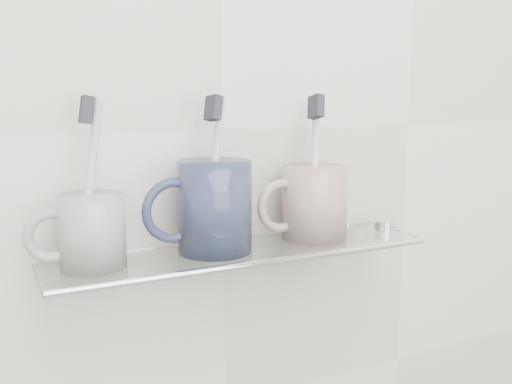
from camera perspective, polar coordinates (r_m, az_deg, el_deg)
wall_back at (r=0.77m, az=-3.37°, el=6.21°), size 2.50×0.00×2.50m
shelf_glass at (r=0.74m, az=-1.38°, el=-6.00°), size 0.50×0.12×0.01m
shelf_rail at (r=0.69m, az=0.57°, el=-7.13°), size 0.50×0.01×0.01m
bracket_left at (r=0.73m, az=-18.19°, el=-7.61°), size 0.02×0.03×0.02m
bracket_right at (r=0.89m, az=9.74°, el=-4.21°), size 0.02×0.03×0.02m
mug_left at (r=0.68m, az=-16.05°, el=-3.81°), size 0.08×0.08×0.08m
mug_left_handle at (r=0.68m, az=-19.72°, el=-4.12°), size 0.06×0.01×0.06m
toothbrush_left at (r=0.67m, az=-16.28°, el=1.06°), size 0.04×0.02×0.19m
bristles_left at (r=0.66m, az=-16.62°, el=7.90°), size 0.02×0.02×0.03m
mug_center at (r=0.72m, az=-4.16°, el=-1.47°), size 0.12×0.12×0.12m
mug_center_handle at (r=0.70m, az=-8.18°, el=-1.83°), size 0.08×0.01×0.08m
toothbrush_center at (r=0.71m, az=-4.21°, el=1.92°), size 0.05×0.05×0.19m
bristles_center at (r=0.71m, az=-4.29°, el=8.37°), size 0.02×0.03×0.03m
mug_right at (r=0.79m, az=5.85°, el=-1.07°), size 0.11×0.11×0.10m
mug_right_handle at (r=0.76m, az=2.59°, el=-1.39°), size 0.07×0.01×0.07m
toothbrush_right at (r=0.78m, az=5.91°, el=2.58°), size 0.04×0.06×0.18m
bristles_right at (r=0.77m, az=6.02°, el=8.48°), size 0.02×0.03×0.04m
chrome_cap at (r=0.87m, az=12.71°, el=-3.23°), size 0.03×0.03×0.01m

